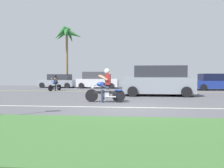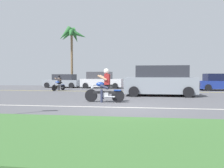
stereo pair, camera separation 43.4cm
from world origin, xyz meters
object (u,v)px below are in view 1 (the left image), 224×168
object	(u,v)px
parked_car_2	(158,81)
motorcyclist_distant	(55,84)
parked_car_0	(58,81)
parked_car_1	(97,81)
suv_nearby	(158,81)
palm_tree_0	(66,36)
motorcyclist	(105,88)
parked_car_3	(215,82)

from	to	relation	value
parked_car_2	motorcyclist_distant	world-z (taller)	parked_car_2
parked_car_0	parked_car_1	size ratio (longest dim) A/B	0.91
suv_nearby	motorcyclist_distant	bearing A→B (deg)	155.60
parked_car_0	parked_car_2	size ratio (longest dim) A/B	1.06
parked_car_0	parked_car_2	world-z (taller)	parked_car_2
palm_tree_0	suv_nearby	bearing A→B (deg)	-47.84
parked_car_0	motorcyclist_distant	world-z (taller)	parked_car_0
palm_tree_0	motorcyclist_distant	bearing A→B (deg)	-81.52
parked_car_2	suv_nearby	bearing A→B (deg)	-96.36
suv_nearby	palm_tree_0	distance (m)	14.62
motorcyclist	parked_car_3	size ratio (longest dim) A/B	0.49
motorcyclist_distant	parked_car_2	bearing A→B (deg)	23.39
parked_car_1	motorcyclist_distant	distance (m)	5.05
motorcyclist	motorcyclist_distant	world-z (taller)	motorcyclist
parked_car_1	parked_car_3	distance (m)	11.15
palm_tree_0	motorcyclist	bearing A→B (deg)	-65.88
parked_car_3	palm_tree_0	bearing A→B (deg)	163.84
motorcyclist	parked_car_1	xyz separation A→B (m)	(-2.34, 11.65, 0.08)
motorcyclist	parked_car_1	size ratio (longest dim) A/B	0.46
motorcyclist_distant	suv_nearby	bearing A→B (deg)	-24.40
parked_car_2	palm_tree_0	size ratio (longest dim) A/B	0.53
motorcyclist	suv_nearby	size ratio (longest dim) A/B	0.42
motorcyclist	parked_car_0	distance (m)	13.84
motorcyclist	parked_car_1	world-z (taller)	parked_car_1
parked_car_1	parked_car_3	bearing A→B (deg)	-9.98
suv_nearby	palm_tree_0	world-z (taller)	palm_tree_0
parked_car_1	parked_car_3	world-z (taller)	parked_car_1
palm_tree_0	parked_car_3	bearing A→B (deg)	-16.16
palm_tree_0	parked_car_2	bearing A→B (deg)	-13.91
suv_nearby	parked_car_3	xyz separation A→B (m)	(5.67, 5.90, -0.24)
suv_nearby	motorcyclist_distant	xyz separation A→B (m)	(-8.29, 3.76, -0.36)
parked_car_1	palm_tree_0	bearing A→B (deg)	148.79
motorcyclist_distant	parked_car_1	bearing A→B (deg)	53.71
parked_car_3	suv_nearby	bearing A→B (deg)	-133.88
motorcyclist	parked_car_1	distance (m)	11.89
parked_car_0	parked_car_2	xyz separation A→B (m)	(10.45, -0.61, 0.06)
suv_nearby	parked_car_2	world-z (taller)	suv_nearby
motorcyclist	parked_car_0	size ratio (longest dim) A/B	0.50
suv_nearby	palm_tree_0	bearing A→B (deg)	132.16
parked_car_0	palm_tree_0	bearing A→B (deg)	80.12
parked_car_2	parked_car_1	bearing A→B (deg)	178.97
suv_nearby	palm_tree_0	xyz separation A→B (m)	(-9.26, 10.22, 4.85)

